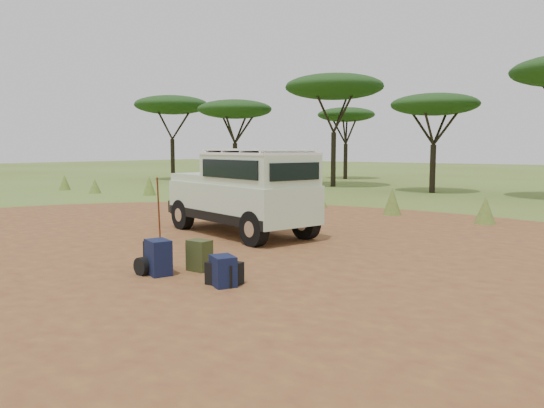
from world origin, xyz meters
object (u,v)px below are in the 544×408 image
Objects in this scene: safari_vehicle at (244,193)px; duffel_navy at (223,271)px; walking_staff at (159,211)px; backpack_black at (155,255)px; backpack_olive at (199,256)px; hard_case at (224,273)px; backpack_navy at (158,258)px.

safari_vehicle is 5.07m from duffel_navy.
backpack_black is at bearing -87.60° from walking_staff.
backpack_olive is at bearing -46.55° from safari_vehicle.
safari_vehicle is at bearing 121.11° from hard_case.
walking_staff reaches higher than backpack_navy.
duffel_navy is (1.03, -0.54, -0.03)m from backpack_olive.
backpack_black is 0.50m from backpack_navy.
walking_staff is at bearing 145.01° from backpack_black.
walking_staff is 3.11× the size of hard_case.
hard_case is (1.33, 0.18, -0.12)m from backpack_navy.
walking_staff is 2.90× the size of backpack_olive.
walking_staff is 2.56m from backpack_black.
backpack_olive reaches higher than duffel_navy.
duffel_navy is (1.38, 0.10, -0.06)m from backpack_navy.
safari_vehicle is 9.10× the size of hard_case.
backpack_black is 1.03× the size of duffel_navy.
safari_vehicle reaches higher than hard_case.
duffel_navy is at bearing -65.98° from hard_case.
backpack_olive is at bearing -179.05° from duffel_navy.
hard_case is (3.56, -1.83, -0.58)m from walking_staff.
walking_staff reaches higher than backpack_olive.
backpack_olive is at bearing 150.65° from hard_case.
backpack_olive is at bearing -72.14° from walking_staff.
walking_staff reaches higher than backpack_black.
hard_case is at bearing 28.22° from backpack_navy.
hard_case is (0.98, -0.46, -0.09)m from backpack_olive.
backpack_navy is 1.18× the size of hard_case.
safari_vehicle reaches higher than walking_staff.
duffel_navy is at bearing -72.01° from walking_staff.
hard_case is (1.74, -0.10, -0.07)m from backpack_black.
backpack_black reaches higher than hard_case.
walking_staff is at bearing -92.29° from safari_vehicle.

